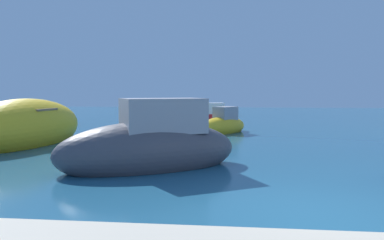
% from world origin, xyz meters
% --- Properties ---
extents(ground, '(80.00, 80.00, 0.00)m').
position_xyz_m(ground, '(0.00, 0.00, 0.00)').
color(ground, '#1E5170').
extents(moored_boat_1, '(2.94, 3.50, 1.52)m').
position_xyz_m(moored_boat_1, '(-1.79, 11.72, 0.37)').
color(moored_boat_1, gold).
rests_on(moored_boat_1, ground).
extents(moored_boat_2, '(3.33, 6.50, 2.28)m').
position_xyz_m(moored_boat_2, '(-9.32, 7.22, 0.63)').
color(moored_boat_2, gold).
rests_on(moored_boat_2, ground).
extents(moored_boat_4, '(3.35, 1.74, 1.58)m').
position_xyz_m(moored_boat_4, '(-2.59, 15.82, 0.38)').
color(moored_boat_4, '#B21E1E').
rests_on(moored_boat_4, ground).
extents(moored_boat_5, '(5.19, 3.92, 2.23)m').
position_xyz_m(moored_boat_5, '(-3.54, 3.36, 0.59)').
color(moored_boat_5, '#3F3F47').
rests_on(moored_boat_5, ground).
extents(moored_boat_6, '(3.27, 3.02, 1.68)m').
position_xyz_m(moored_boat_6, '(-6.15, 13.39, 0.40)').
color(moored_boat_6, '#3F3F47').
rests_on(moored_boat_6, ground).
extents(moored_boat_7, '(1.41, 3.11, 1.01)m').
position_xyz_m(moored_boat_7, '(-13.16, 11.40, 0.28)').
color(moored_boat_7, '#B21E1E').
rests_on(moored_boat_7, ground).
extents(moored_boat_9, '(2.45, 3.32, 1.13)m').
position_xyz_m(moored_boat_9, '(-11.39, 14.77, 0.31)').
color(moored_boat_9, '#B21E1E').
rests_on(moored_boat_9, ground).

